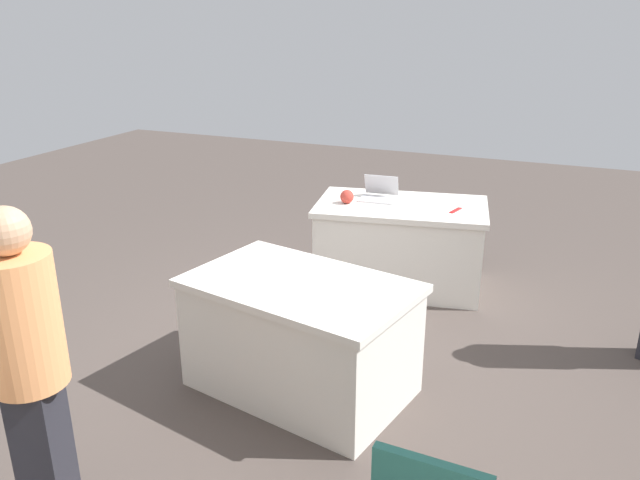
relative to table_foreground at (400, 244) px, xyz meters
name	(u,v)px	position (x,y,z in m)	size (l,w,h in m)	color
ground_plane	(307,350)	(0.29, 1.45, -0.39)	(14.40, 14.40, 0.00)	#4C423D
table_foreground	(400,244)	(0.00, 0.00, 0.00)	(1.63, 1.14, 0.77)	silver
table_mid_left	(301,336)	(0.12, 1.92, 0.00)	(1.58, 1.16, 0.77)	silver
person_presenter	(28,360)	(0.76, 3.46, 0.52)	(0.45, 0.45, 1.63)	#26262D
laptop_silver	(379,195)	(0.24, -0.07, 0.42)	(0.34, 0.31, 0.21)	silver
yarn_ball	(347,197)	(0.46, 0.17, 0.45)	(0.12, 0.12, 0.12)	#B2382D
scissors_red	(456,210)	(-0.48, 0.02, 0.39)	(0.18, 0.04, 0.01)	red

